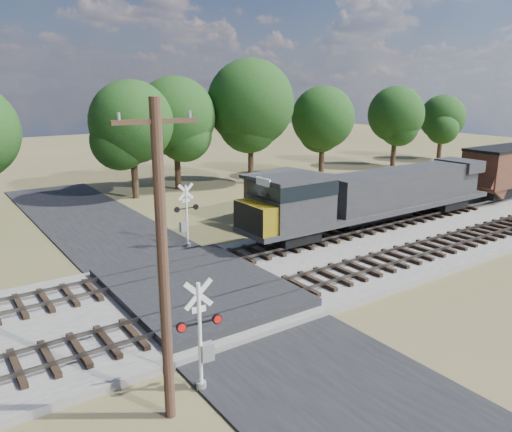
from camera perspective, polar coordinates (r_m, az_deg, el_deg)
ground at (r=22.80m, az=-6.09°, el=-9.45°), size 160.00×160.00×0.00m
ballast_bed at (r=28.85m, az=11.11°, el=-4.04°), size 140.00×10.00×0.30m
road at (r=22.78m, az=-6.09°, el=-9.36°), size 7.00×60.00×0.08m
crossing_panel at (r=23.08m, az=-6.71°, el=-8.30°), size 7.00×9.00×0.62m
track_near at (r=22.67m, az=3.37°, el=-8.39°), size 140.00×2.60×0.33m
track_far at (r=26.50m, az=-3.33°, el=-4.88°), size 140.00×2.60×0.33m
crossing_signal_near at (r=16.01m, az=-6.15°, el=-14.41°), size 1.50×0.34×3.72m
crossing_signal_far at (r=29.27m, az=-8.04°, el=-0.63°), size 1.56×0.34×3.87m
utility_pole at (r=13.58m, az=-10.61°, el=-4.99°), size 2.22×0.35×9.06m
equipment_shed at (r=34.59m, az=3.82°, el=2.03°), size 5.70×5.70×3.35m
treeline at (r=41.70m, az=-14.45°, el=10.60°), size 84.93×11.85×11.71m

